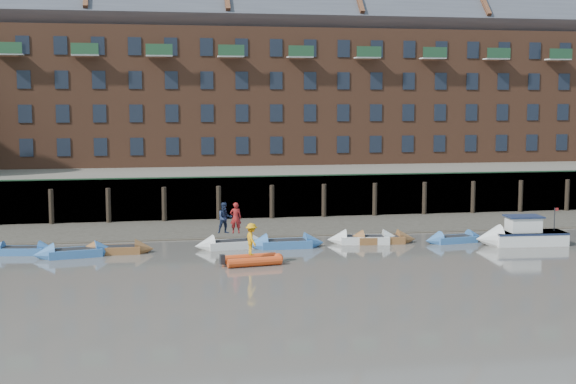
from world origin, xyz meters
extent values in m
plane|color=#5A554E|center=(0.00, 0.00, 0.00)|extent=(220.00, 220.00, 0.00)
cube|color=#3D382F|center=(0.00, 18.00, 0.00)|extent=(110.00, 8.00, 0.50)
cube|color=#4C4336|center=(0.00, 14.60, 0.00)|extent=(110.00, 1.60, 0.10)
cube|color=#2D2A26|center=(0.00, 22.40, 1.60)|extent=(110.00, 0.80, 3.20)
cylinder|color=black|center=(-14.00, 21.75, 1.30)|extent=(0.36, 0.36, 2.60)
cylinder|color=black|center=(-10.00, 21.75, 1.30)|extent=(0.36, 0.36, 2.60)
cylinder|color=black|center=(-6.00, 21.75, 1.30)|extent=(0.36, 0.36, 2.60)
cylinder|color=black|center=(-2.00, 21.75, 1.30)|extent=(0.36, 0.36, 2.60)
cylinder|color=black|center=(2.00, 21.75, 1.30)|extent=(0.36, 0.36, 2.60)
cylinder|color=black|center=(6.00, 21.75, 1.30)|extent=(0.36, 0.36, 2.60)
cylinder|color=black|center=(10.00, 21.75, 1.30)|extent=(0.36, 0.36, 2.60)
cylinder|color=black|center=(14.00, 21.75, 1.30)|extent=(0.36, 0.36, 2.60)
cylinder|color=black|center=(18.00, 21.75, 1.30)|extent=(0.36, 0.36, 2.60)
cylinder|color=black|center=(22.00, 21.75, 1.30)|extent=(0.36, 0.36, 2.60)
cylinder|color=black|center=(26.00, 21.75, 1.30)|extent=(0.36, 0.36, 2.60)
cube|color=#264C2D|center=(0.00, 22.10, 3.25)|extent=(110.00, 0.06, 0.10)
cube|color=#5E594D|center=(0.00, 36.00, 1.60)|extent=(110.00, 28.00, 3.20)
cube|color=brown|center=(0.00, 37.00, 9.20)|extent=(80.00, 10.00, 12.00)
cube|color=#42444C|center=(0.00, 37.00, 16.40)|extent=(80.60, 15.56, 15.56)
cube|color=black|center=(-17.00, 31.98, 5.00)|extent=(1.10, 0.12, 1.50)
cube|color=black|center=(-14.00, 31.98, 5.00)|extent=(1.10, 0.12, 1.50)
cube|color=black|center=(-11.00, 31.98, 5.00)|extent=(1.10, 0.12, 1.50)
cube|color=black|center=(-8.00, 31.98, 5.00)|extent=(1.10, 0.12, 1.50)
cube|color=black|center=(-5.00, 31.98, 5.00)|extent=(1.10, 0.12, 1.50)
cube|color=black|center=(-2.00, 31.98, 5.00)|extent=(1.10, 0.12, 1.50)
cube|color=black|center=(1.00, 31.98, 5.00)|extent=(1.10, 0.12, 1.50)
cube|color=black|center=(4.00, 31.98, 5.00)|extent=(1.10, 0.12, 1.50)
cube|color=black|center=(7.00, 31.98, 5.00)|extent=(1.10, 0.12, 1.50)
cube|color=black|center=(10.00, 31.98, 5.00)|extent=(1.10, 0.12, 1.50)
cube|color=black|center=(13.00, 31.98, 5.00)|extent=(1.10, 0.12, 1.50)
cube|color=black|center=(16.00, 31.98, 5.00)|extent=(1.10, 0.12, 1.50)
cube|color=black|center=(19.00, 31.98, 5.00)|extent=(1.10, 0.12, 1.50)
cube|color=black|center=(22.00, 31.98, 5.00)|extent=(1.10, 0.12, 1.50)
cube|color=black|center=(25.00, 31.98, 5.00)|extent=(1.10, 0.12, 1.50)
cube|color=black|center=(28.00, 31.98, 5.00)|extent=(1.10, 0.12, 1.50)
cube|color=black|center=(31.00, 31.98, 5.00)|extent=(1.10, 0.12, 1.50)
cube|color=black|center=(-17.00, 31.98, 7.80)|extent=(1.10, 0.12, 1.50)
cube|color=black|center=(-14.00, 31.98, 7.80)|extent=(1.10, 0.12, 1.50)
cube|color=black|center=(-11.00, 31.98, 7.80)|extent=(1.10, 0.12, 1.50)
cube|color=black|center=(-8.00, 31.98, 7.80)|extent=(1.10, 0.12, 1.50)
cube|color=black|center=(-5.00, 31.98, 7.80)|extent=(1.10, 0.12, 1.50)
cube|color=black|center=(-2.00, 31.98, 7.80)|extent=(1.10, 0.12, 1.50)
cube|color=black|center=(1.00, 31.98, 7.80)|extent=(1.10, 0.12, 1.50)
cube|color=black|center=(4.00, 31.98, 7.80)|extent=(1.10, 0.12, 1.50)
cube|color=black|center=(7.00, 31.98, 7.80)|extent=(1.10, 0.12, 1.50)
cube|color=black|center=(10.00, 31.98, 7.80)|extent=(1.10, 0.12, 1.50)
cube|color=black|center=(13.00, 31.98, 7.80)|extent=(1.10, 0.12, 1.50)
cube|color=black|center=(16.00, 31.98, 7.80)|extent=(1.10, 0.12, 1.50)
cube|color=black|center=(19.00, 31.98, 7.80)|extent=(1.10, 0.12, 1.50)
cube|color=black|center=(22.00, 31.98, 7.80)|extent=(1.10, 0.12, 1.50)
cube|color=black|center=(25.00, 31.98, 7.80)|extent=(1.10, 0.12, 1.50)
cube|color=black|center=(28.00, 31.98, 7.80)|extent=(1.10, 0.12, 1.50)
cube|color=black|center=(31.00, 31.98, 7.80)|extent=(1.10, 0.12, 1.50)
cube|color=black|center=(-17.00, 31.98, 10.60)|extent=(1.10, 0.12, 1.50)
cube|color=black|center=(-14.00, 31.98, 10.60)|extent=(1.10, 0.12, 1.50)
cube|color=black|center=(-11.00, 31.98, 10.60)|extent=(1.10, 0.12, 1.50)
cube|color=black|center=(-8.00, 31.98, 10.60)|extent=(1.10, 0.12, 1.50)
cube|color=black|center=(-5.00, 31.98, 10.60)|extent=(1.10, 0.12, 1.50)
cube|color=black|center=(-2.00, 31.98, 10.60)|extent=(1.10, 0.12, 1.50)
cube|color=black|center=(1.00, 31.98, 10.60)|extent=(1.10, 0.12, 1.50)
cube|color=black|center=(4.00, 31.98, 10.60)|extent=(1.10, 0.12, 1.50)
cube|color=black|center=(7.00, 31.98, 10.60)|extent=(1.10, 0.12, 1.50)
cube|color=black|center=(10.00, 31.98, 10.60)|extent=(1.10, 0.12, 1.50)
cube|color=black|center=(13.00, 31.98, 10.60)|extent=(1.10, 0.12, 1.50)
cube|color=black|center=(16.00, 31.98, 10.60)|extent=(1.10, 0.12, 1.50)
cube|color=black|center=(19.00, 31.98, 10.60)|extent=(1.10, 0.12, 1.50)
cube|color=black|center=(22.00, 31.98, 10.60)|extent=(1.10, 0.12, 1.50)
cube|color=black|center=(25.00, 31.98, 10.60)|extent=(1.10, 0.12, 1.50)
cube|color=black|center=(28.00, 31.98, 10.60)|extent=(1.10, 0.12, 1.50)
cube|color=black|center=(31.00, 31.98, 10.60)|extent=(1.10, 0.12, 1.50)
cube|color=black|center=(-17.00, 31.98, 13.40)|extent=(1.10, 0.12, 1.50)
cube|color=black|center=(-14.00, 31.98, 13.40)|extent=(1.10, 0.12, 1.50)
cube|color=black|center=(-11.00, 31.98, 13.40)|extent=(1.10, 0.12, 1.50)
cube|color=black|center=(-8.00, 31.98, 13.40)|extent=(1.10, 0.12, 1.50)
cube|color=black|center=(-5.00, 31.98, 13.40)|extent=(1.10, 0.12, 1.50)
cube|color=black|center=(-2.00, 31.98, 13.40)|extent=(1.10, 0.12, 1.50)
cube|color=black|center=(1.00, 31.98, 13.40)|extent=(1.10, 0.12, 1.50)
cube|color=black|center=(4.00, 31.98, 13.40)|extent=(1.10, 0.12, 1.50)
cube|color=black|center=(7.00, 31.98, 13.40)|extent=(1.10, 0.12, 1.50)
cube|color=black|center=(10.00, 31.98, 13.40)|extent=(1.10, 0.12, 1.50)
cube|color=black|center=(13.00, 31.98, 13.40)|extent=(1.10, 0.12, 1.50)
cube|color=black|center=(16.00, 31.98, 13.40)|extent=(1.10, 0.12, 1.50)
cube|color=black|center=(19.00, 31.98, 13.40)|extent=(1.10, 0.12, 1.50)
cube|color=black|center=(22.00, 31.98, 13.40)|extent=(1.10, 0.12, 1.50)
cube|color=black|center=(25.00, 31.98, 13.40)|extent=(1.10, 0.12, 1.50)
cube|color=black|center=(28.00, 31.98, 13.40)|extent=(1.10, 0.12, 1.50)
cube|color=black|center=(31.00, 31.98, 13.40)|extent=(1.10, 0.12, 1.50)
cube|color=#3365A4|center=(-14.52, 10.85, 0.21)|extent=(2.83, 1.58, 0.42)
cone|color=#3365A4|center=(-12.97, 10.63, 0.21)|extent=(1.21, 1.35, 1.21)
cube|color=black|center=(-14.52, 10.85, 0.40)|extent=(2.34, 1.22, 0.06)
cube|color=#3365A4|center=(-11.38, 9.53, 0.23)|extent=(3.18, 1.89, 0.46)
cone|color=#3365A4|center=(-9.68, 9.86, 0.23)|extent=(1.39, 1.54, 1.34)
cone|color=#3365A4|center=(-13.09, 9.19, 0.23)|extent=(1.39, 1.54, 1.34)
cube|color=black|center=(-11.38, 9.53, 0.44)|extent=(2.63, 1.47, 0.06)
cube|color=brown|center=(-9.09, 10.13, 0.22)|extent=(2.84, 1.33, 0.44)
cone|color=brown|center=(-7.45, 10.09, 0.22)|extent=(1.12, 1.29, 1.27)
cone|color=brown|center=(-10.73, 10.16, 0.22)|extent=(1.12, 1.29, 1.27)
cube|color=black|center=(-9.09, 10.13, 0.42)|extent=(2.36, 1.00, 0.06)
cube|color=silver|center=(-2.22, 10.62, 0.23)|extent=(3.08, 1.69, 0.46)
cone|color=silver|center=(-0.52, 10.84, 0.23)|extent=(1.30, 1.46, 1.33)
cone|color=silver|center=(-3.91, 10.40, 0.23)|extent=(1.30, 1.46, 1.33)
cube|color=black|center=(-2.22, 10.62, 0.44)|extent=(2.55, 1.30, 0.06)
cube|color=#3365A4|center=(1.04, 10.21, 0.24)|extent=(3.07, 1.42, 0.48)
cone|color=#3365A4|center=(2.82, 10.23, 0.24)|extent=(1.20, 1.39, 1.38)
cone|color=#3365A4|center=(-0.74, 10.18, 0.24)|extent=(1.20, 1.39, 1.38)
cube|color=black|center=(1.04, 10.21, 0.46)|extent=(2.55, 1.07, 0.06)
cube|color=silver|center=(6.17, 10.82, 0.23)|extent=(3.19, 1.82, 0.47)
cone|color=silver|center=(7.90, 10.54, 0.23)|extent=(1.37, 1.53, 1.36)
cone|color=silver|center=(4.44, 11.10, 0.23)|extent=(1.37, 1.53, 1.36)
cube|color=black|center=(6.17, 10.82, 0.45)|extent=(2.64, 1.41, 0.06)
cube|color=brown|center=(7.15, 10.66, 0.23)|extent=(2.96, 1.47, 0.45)
cone|color=brown|center=(8.83, 10.56, 0.23)|extent=(1.20, 1.37, 1.30)
cone|color=brown|center=(5.47, 10.76, 0.23)|extent=(1.20, 1.37, 1.30)
cube|color=black|center=(7.15, 10.66, 0.43)|extent=(2.46, 1.12, 0.06)
cube|color=#3365A4|center=(11.85, 10.10, 0.21)|extent=(2.77, 1.55, 0.41)
cone|color=#3365A4|center=(13.37, 10.32, 0.21)|extent=(1.18, 1.32, 1.19)
cone|color=#3365A4|center=(10.33, 9.88, 0.21)|extent=(1.18, 1.32, 1.19)
cube|color=black|center=(11.85, 10.10, 0.39)|extent=(2.29, 1.20, 0.06)
cylinder|color=#D44215|center=(-1.73, 6.11, 0.25)|extent=(3.05, 0.95, 0.50)
cylinder|color=#D44215|center=(-1.57, 5.07, 0.25)|extent=(3.05, 0.95, 0.50)
sphere|color=#D44215|center=(-0.16, 5.82, 0.25)|extent=(0.57, 0.57, 0.57)
cube|color=black|center=(-1.65, 5.59, 0.25)|extent=(2.61, 1.23, 0.17)
cube|color=silver|center=(16.10, 8.60, 0.41)|extent=(4.58, 2.09, 0.82)
cone|color=silver|center=(13.49, 8.77, 0.41)|extent=(1.64, 1.91, 1.82)
cube|color=#19233F|center=(16.10, 8.60, 0.76)|extent=(4.58, 2.13, 0.12)
cube|color=silver|center=(15.74, 8.63, 1.27)|extent=(1.99, 1.48, 0.91)
cube|color=#19233F|center=(15.74, 8.63, 1.77)|extent=(2.27, 1.68, 0.09)
imported|color=maroon|center=(-1.96, 10.71, 1.84)|extent=(0.72, 0.50, 1.89)
imported|color=#19233F|center=(-2.62, 10.78, 1.84)|extent=(1.02, 0.85, 1.90)
imported|color=orange|center=(-1.67, 5.58, 1.41)|extent=(0.82, 1.22, 1.75)
camera|label=1|loc=(-7.25, -37.16, 8.98)|focal=50.00mm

